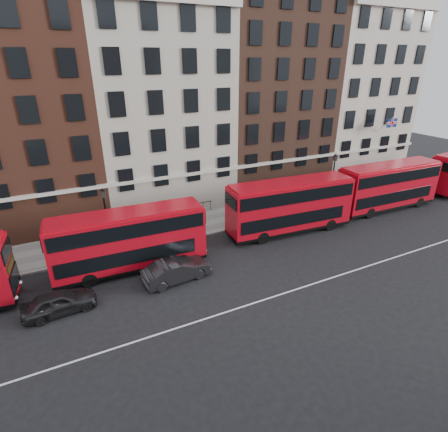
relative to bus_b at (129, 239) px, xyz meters
name	(u,v)px	position (x,y,z in m)	size (l,w,h in m)	color
ground	(244,285)	(6.38, -5.46, -2.43)	(120.00, 120.00, 0.00)	black
pavement	(189,225)	(6.38, 5.04, -2.35)	(80.00, 5.00, 0.15)	gray
kerb	(199,236)	(6.38, 2.54, -2.35)	(80.00, 0.30, 0.16)	gray
road_centre_line	(259,301)	(6.38, -7.46, -2.42)	(70.00, 0.12, 0.01)	white
building_terrace	(155,103)	(6.08, 12.42, 7.81)	(64.00, 11.95, 22.00)	#B6AD9E
bus_b	(129,239)	(0.00, 0.00, 0.00)	(10.89, 3.10, 4.53)	#B70917
bus_c	(290,205)	(13.95, 0.00, 0.11)	(11.45, 3.56, 4.74)	#B70917
bus_d	(388,185)	(26.04, 0.00, 0.11)	(11.37, 3.10, 4.74)	#B70917
car_rear	(59,302)	(-5.02, -2.97, -1.70)	(1.72, 4.27, 1.45)	#242427
car_front	(177,270)	(2.49, -2.84, -1.64)	(1.67, 4.79, 1.58)	black
lamp_post_left	(107,217)	(-0.96, 3.11, 0.65)	(0.44, 0.44, 5.33)	black
lamp_post_right	(333,176)	(21.92, 3.52, 0.65)	(0.44, 0.44, 5.33)	black
traffic_light	(380,175)	(28.31, 2.98, 0.02)	(0.25, 0.45, 3.27)	black
iron_railings	(181,211)	(6.38, 7.24, -1.78)	(6.60, 0.06, 1.00)	black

